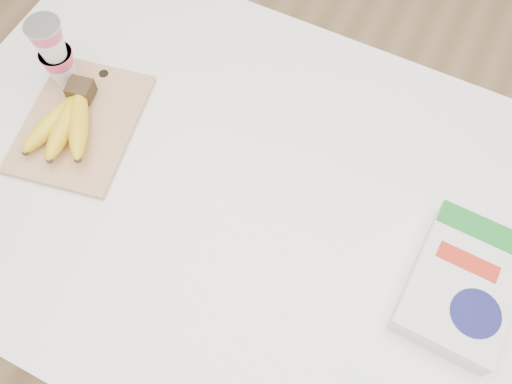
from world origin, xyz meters
TOP-DOWN VIEW (x-y plane):
  - room at (0.00, 0.00)m, footprint 4.00×4.00m
  - table at (0.00, 0.00)m, footprint 1.35×0.90m
  - cutting_board at (-0.39, -0.01)m, footprint 0.27×0.33m
  - bananas at (-0.40, -0.03)m, footprint 0.14×0.20m
  - yogurt_stack at (-0.48, 0.07)m, footprint 0.07×0.07m
  - cereal_box at (0.40, 0.00)m, footprint 0.18×0.25m

SIDE VIEW (x-z plane):
  - table at x=0.00m, z-range 0.00..1.01m
  - cutting_board at x=-0.39m, z-range 1.01..1.03m
  - cereal_box at x=0.40m, z-range 1.01..1.07m
  - bananas at x=-0.40m, z-range 1.02..1.09m
  - yogurt_stack at x=-0.48m, z-range 1.04..1.20m
  - room at x=0.00m, z-range -0.65..3.35m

